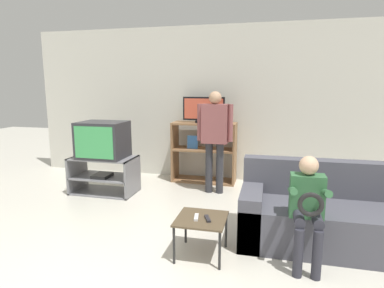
% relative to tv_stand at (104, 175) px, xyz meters
% --- Properties ---
extents(wall_back, '(6.40, 0.06, 2.60)m').
position_rel_tv_stand_xyz_m(wall_back, '(1.37, 1.20, 1.03)').
color(wall_back, beige).
rests_on(wall_back, ground_plane).
extents(tv_stand, '(0.96, 0.53, 0.55)m').
position_rel_tv_stand_xyz_m(tv_stand, '(0.00, 0.00, 0.00)').
color(tv_stand, slate).
rests_on(tv_stand, ground_plane).
extents(television_main, '(0.68, 0.54, 0.54)m').
position_rel_tv_stand_xyz_m(television_main, '(0.01, -0.00, 0.55)').
color(television_main, '#2D2D33').
rests_on(television_main, tv_stand).
extents(media_shelf, '(1.06, 0.40, 1.01)m').
position_rel_tv_stand_xyz_m(media_shelf, '(1.35, 0.93, 0.25)').
color(media_shelf, '#8E6642').
rests_on(media_shelf, ground_plane).
extents(television_flat, '(0.69, 0.20, 0.42)m').
position_rel_tv_stand_xyz_m(television_flat, '(1.35, 0.91, 0.94)').
color(television_flat, black).
rests_on(television_flat, media_shelf).
extents(snack_table, '(0.47, 0.47, 0.38)m').
position_rel_tv_stand_xyz_m(snack_table, '(1.82, -1.46, 0.06)').
color(snack_table, brown).
rests_on(snack_table, ground_plane).
extents(remote_control_black, '(0.09, 0.15, 0.02)m').
position_rel_tv_stand_xyz_m(remote_control_black, '(1.88, -1.49, 0.12)').
color(remote_control_black, '#232328').
rests_on(remote_control_black, snack_table).
extents(remote_control_white, '(0.06, 0.15, 0.02)m').
position_rel_tv_stand_xyz_m(remote_control_white, '(1.77, -1.48, 0.12)').
color(remote_control_white, silver).
rests_on(remote_control_white, snack_table).
extents(couch, '(1.98, 0.82, 0.82)m').
position_rel_tv_stand_xyz_m(couch, '(3.13, -0.92, 0.02)').
color(couch, '#4C4C56').
rests_on(couch, ground_plane).
extents(person_standing_adult, '(0.53, 0.20, 1.53)m').
position_rel_tv_stand_xyz_m(person_standing_adult, '(1.62, 0.39, 0.65)').
color(person_standing_adult, '#2D2D33').
rests_on(person_standing_adult, ground_plane).
extents(person_seated_child, '(0.33, 0.43, 0.99)m').
position_rel_tv_stand_xyz_m(person_seated_child, '(2.76, -1.40, 0.32)').
color(person_seated_child, '#2D2D38').
rests_on(person_seated_child, ground_plane).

